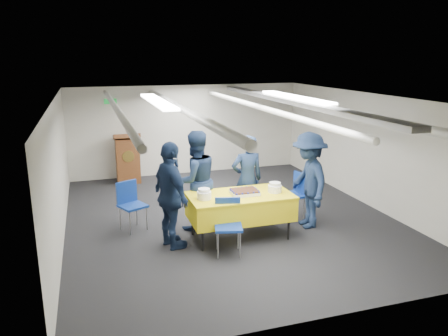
{
  "coord_description": "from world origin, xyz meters",
  "views": [
    {
      "loc": [
        -2.48,
        -7.51,
        3.04
      ],
      "look_at": [
        -0.17,
        -0.2,
        1.05
      ],
      "focal_mm": 35.0,
      "sensor_mm": 36.0,
      "label": 1
    }
  ],
  "objects_px": {
    "chair_near": "(228,220)",
    "sailor_b": "(195,180)",
    "sailor_d": "(308,180)",
    "chair_right": "(296,191)",
    "sailor_c": "(171,196)",
    "chair_left": "(130,200)",
    "serving_table": "(240,206)",
    "sailor_a": "(247,179)",
    "sheet_cake": "(245,192)",
    "podium": "(128,158)"
  },
  "relations": [
    {
      "from": "chair_near",
      "to": "sailor_b",
      "type": "xyz_separation_m",
      "value": [
        -0.25,
        1.11,
        0.36
      ]
    },
    {
      "from": "chair_near",
      "to": "sailor_d",
      "type": "relative_size",
      "value": 0.5
    },
    {
      "from": "chair_right",
      "to": "sailor_c",
      "type": "height_order",
      "value": "sailor_c"
    },
    {
      "from": "chair_near",
      "to": "chair_left",
      "type": "distance_m",
      "value": 1.98
    },
    {
      "from": "serving_table",
      "to": "chair_near",
      "type": "distance_m",
      "value": 0.6
    },
    {
      "from": "chair_left",
      "to": "sailor_a",
      "type": "height_order",
      "value": "sailor_a"
    },
    {
      "from": "sheet_cake",
      "to": "chair_near",
      "type": "distance_m",
      "value": 0.7
    },
    {
      "from": "serving_table",
      "to": "chair_left",
      "type": "distance_m",
      "value": 1.98
    },
    {
      "from": "sheet_cake",
      "to": "sailor_a",
      "type": "relative_size",
      "value": 0.28
    },
    {
      "from": "chair_near",
      "to": "sailor_a",
      "type": "xyz_separation_m",
      "value": [
        0.74,
        1.13,
        0.29
      ]
    },
    {
      "from": "serving_table",
      "to": "podium",
      "type": "distance_m",
      "value": 4.25
    },
    {
      "from": "podium",
      "to": "sailor_d",
      "type": "height_order",
      "value": "sailor_d"
    },
    {
      "from": "chair_near",
      "to": "sailor_d",
      "type": "distance_m",
      "value": 1.83
    },
    {
      "from": "sheet_cake",
      "to": "sailor_b",
      "type": "distance_m",
      "value": 0.95
    },
    {
      "from": "chair_near",
      "to": "podium",
      "type": "bearing_deg",
      "value": 104.05
    },
    {
      "from": "chair_left",
      "to": "sailor_d",
      "type": "bearing_deg",
      "value": -15.29
    },
    {
      "from": "chair_right",
      "to": "sailor_d",
      "type": "distance_m",
      "value": 0.58
    },
    {
      "from": "podium",
      "to": "sailor_c",
      "type": "xyz_separation_m",
      "value": [
        0.31,
        -4.02,
        0.26
      ]
    },
    {
      "from": "sheet_cake",
      "to": "chair_near",
      "type": "bearing_deg",
      "value": -133.61
    },
    {
      "from": "chair_near",
      "to": "sailor_d",
      "type": "bearing_deg",
      "value": 19.11
    },
    {
      "from": "sailor_a",
      "to": "chair_near",
      "type": "bearing_deg",
      "value": 57.34
    },
    {
      "from": "chair_left",
      "to": "sailor_a",
      "type": "xyz_separation_m",
      "value": [
        2.11,
        -0.3,
        0.29
      ]
    },
    {
      "from": "sheet_cake",
      "to": "sailor_d",
      "type": "distance_m",
      "value": 1.27
    },
    {
      "from": "sheet_cake",
      "to": "podium",
      "type": "relative_size",
      "value": 0.37
    },
    {
      "from": "sailor_b",
      "to": "sailor_d",
      "type": "relative_size",
      "value": 1.03
    },
    {
      "from": "serving_table",
      "to": "sailor_a",
      "type": "xyz_separation_m",
      "value": [
        0.37,
        0.66,
        0.26
      ]
    },
    {
      "from": "chair_near",
      "to": "sailor_c",
      "type": "bearing_deg",
      "value": 151.41
    },
    {
      "from": "sailor_d",
      "to": "sheet_cake",
      "type": "bearing_deg",
      "value": -79.34
    },
    {
      "from": "sheet_cake",
      "to": "podium",
      "type": "xyz_separation_m",
      "value": [
        -1.56,
        4.0,
        -0.2
      ]
    },
    {
      "from": "sailor_d",
      "to": "chair_near",
      "type": "bearing_deg",
      "value": -65.91
    },
    {
      "from": "sheet_cake",
      "to": "sailor_d",
      "type": "xyz_separation_m",
      "value": [
        1.26,
        0.13,
        0.06
      ]
    },
    {
      "from": "chair_near",
      "to": "chair_right",
      "type": "relative_size",
      "value": 1.0
    },
    {
      "from": "sailor_b",
      "to": "sailor_c",
      "type": "bearing_deg",
      "value": 37.95
    },
    {
      "from": "chair_left",
      "to": "sailor_c",
      "type": "relative_size",
      "value": 0.5
    },
    {
      "from": "sailor_c",
      "to": "sailor_d",
      "type": "distance_m",
      "value": 2.52
    },
    {
      "from": "sailor_b",
      "to": "sailor_d",
      "type": "xyz_separation_m",
      "value": [
        1.95,
        -0.52,
        -0.02
      ]
    },
    {
      "from": "sailor_c",
      "to": "sailor_b",
      "type": "bearing_deg",
      "value": -54.8
    },
    {
      "from": "sailor_b",
      "to": "serving_table",
      "type": "bearing_deg",
      "value": 121.96
    },
    {
      "from": "chair_right",
      "to": "chair_near",
      "type": "bearing_deg",
      "value": -147.97
    },
    {
      "from": "serving_table",
      "to": "chair_right",
      "type": "distance_m",
      "value": 1.46
    },
    {
      "from": "serving_table",
      "to": "sheet_cake",
      "type": "bearing_deg",
      "value": -7.59
    },
    {
      "from": "chair_near",
      "to": "chair_left",
      "type": "bearing_deg",
      "value": 133.74
    },
    {
      "from": "podium",
      "to": "sailor_a",
      "type": "xyz_separation_m",
      "value": [
        1.85,
        -3.33,
        0.21
      ]
    },
    {
      "from": "serving_table",
      "to": "sheet_cake",
      "type": "height_order",
      "value": "sheet_cake"
    },
    {
      "from": "podium",
      "to": "sailor_c",
      "type": "distance_m",
      "value": 4.04
    },
    {
      "from": "sheet_cake",
      "to": "chair_left",
      "type": "bearing_deg",
      "value": 151.94
    },
    {
      "from": "chair_right",
      "to": "sailor_c",
      "type": "distance_m",
      "value": 2.61
    },
    {
      "from": "serving_table",
      "to": "sheet_cake",
      "type": "distance_m",
      "value": 0.26
    },
    {
      "from": "sailor_a",
      "to": "podium",
      "type": "bearing_deg",
      "value": -60.52
    },
    {
      "from": "sailor_d",
      "to": "sailor_c",
      "type": "bearing_deg",
      "value": -81.61
    }
  ]
}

